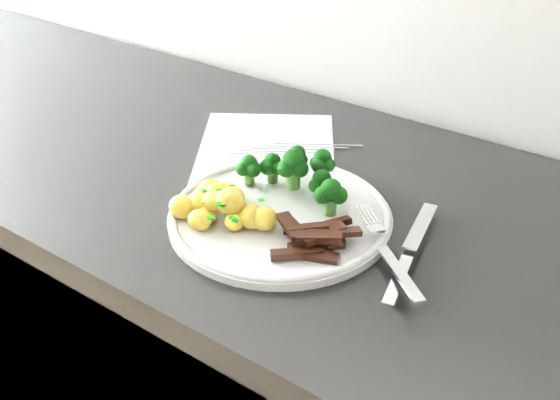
{
  "coord_description": "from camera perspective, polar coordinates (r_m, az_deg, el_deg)",
  "views": [
    {
      "loc": [
        0.38,
        1.05,
        1.33
      ],
      "look_at": [
        -0.03,
        1.61,
        0.9
      ],
      "focal_mm": 42.66,
      "sensor_mm": 36.0,
      "label": 1
    }
  ],
  "objects": [
    {
      "name": "beef_strips",
      "position": [
        0.77,
        2.92,
        -3.26
      ],
      "size": [
        0.1,
        0.11,
        0.03
      ],
      "color": "black",
      "rests_on": "plate"
    },
    {
      "name": "recipe_paper",
      "position": [
        0.98,
        -1.23,
        3.9
      ],
      "size": [
        0.32,
        0.35,
        0.0
      ],
      "color": "white",
      "rests_on": "counter"
    },
    {
      "name": "broccoli",
      "position": [
        0.85,
        1.57,
        2.48
      ],
      "size": [
        0.16,
        0.09,
        0.06
      ],
      "color": "#366321",
      "rests_on": "plate"
    },
    {
      "name": "plate",
      "position": [
        0.83,
        -0.0,
        -1.29
      ],
      "size": [
        0.28,
        0.28,
        0.02
      ],
      "color": "silver",
      "rests_on": "counter"
    },
    {
      "name": "potatoes",
      "position": [
        0.82,
        -4.9,
        -0.36
      ],
      "size": [
        0.13,
        0.1,
        0.04
      ],
      "color": "#FFD84D",
      "rests_on": "plate"
    },
    {
      "name": "fork",
      "position": [
        0.75,
        9.34,
        -4.64
      ],
      "size": [
        0.15,
        0.14,
        0.02
      ],
      "color": "silver",
      "rests_on": "plate"
    },
    {
      "name": "knife",
      "position": [
        0.76,
        10.73,
        -5.28
      ],
      "size": [
        0.06,
        0.2,
        0.02
      ],
      "color": "silver",
      "rests_on": "plate"
    }
  ]
}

